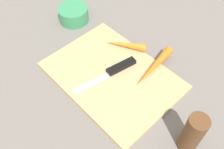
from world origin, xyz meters
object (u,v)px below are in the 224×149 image
object	(u,v)px
carrot_long	(154,67)
pepper_grinder	(192,134)
carrot_short	(126,45)
small_bowl	(74,14)
knife	(118,69)
cutting_board	(112,76)

from	to	relation	value
carrot_long	pepper_grinder	size ratio (longest dim) A/B	1.35
carrot_short	carrot_long	bearing A→B (deg)	143.85
carrot_long	small_bowl	distance (m)	0.34
knife	small_bowl	world-z (taller)	small_bowl
knife	carrot_short	distance (m)	0.09
small_bowl	knife	bearing A→B (deg)	-11.23
carrot_short	pepper_grinder	bearing A→B (deg)	125.92
carrot_short	knife	bearing A→B (deg)	87.91
knife	pepper_grinder	world-z (taller)	pepper_grinder
small_bowl	pepper_grinder	xyz separation A→B (m)	(0.53, -0.09, 0.04)
pepper_grinder	knife	bearing A→B (deg)	172.27
pepper_grinder	cutting_board	bearing A→B (deg)	177.29
cutting_board	carrot_short	bearing A→B (deg)	115.15
cutting_board	small_bowl	size ratio (longest dim) A/B	3.60
cutting_board	carrot_long	bearing A→B (deg)	54.92
carrot_long	carrot_short	bearing A→B (deg)	-99.68
knife	cutting_board	bearing A→B (deg)	8.07
small_bowl	carrot_short	bearing A→B (deg)	6.19
cutting_board	knife	size ratio (longest dim) A/B	1.80
carrot_short	pepper_grinder	distance (m)	0.33
carrot_long	small_bowl	xyz separation A→B (m)	(-0.34, -0.02, -0.00)
carrot_short	carrot_long	xyz separation A→B (m)	(0.12, -0.00, 0.00)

